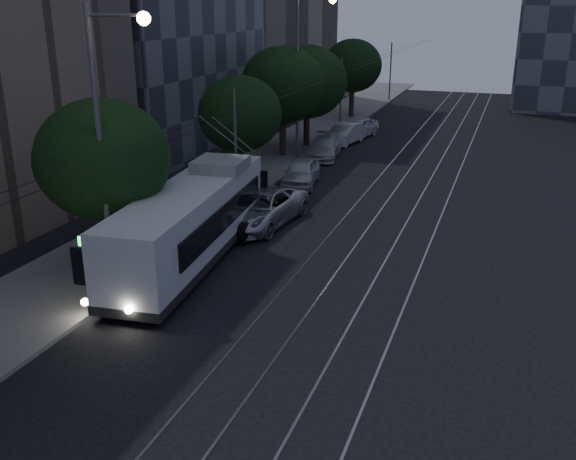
# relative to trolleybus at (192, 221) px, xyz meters

# --- Properties ---
(ground) EXTENTS (120.00, 120.00, 0.00)m
(ground) POSITION_rel_trolleybus_xyz_m (4.10, -2.95, -1.66)
(ground) COLOR black
(ground) RESTS_ON ground
(sidewalk) EXTENTS (5.00, 90.00, 0.15)m
(sidewalk) POSITION_rel_trolleybus_xyz_m (-3.40, 17.05, -1.59)
(sidewalk) COLOR slate
(sidewalk) RESTS_ON ground
(tram_rails) EXTENTS (4.52, 90.00, 0.02)m
(tram_rails) POSITION_rel_trolleybus_xyz_m (6.60, 17.05, -1.65)
(tram_rails) COLOR gray
(tram_rails) RESTS_ON ground
(overhead_wires) EXTENTS (2.23, 90.00, 6.00)m
(overhead_wires) POSITION_rel_trolleybus_xyz_m (-0.87, 17.05, 1.81)
(overhead_wires) COLOR black
(overhead_wires) RESTS_ON ground
(trolleybus) EXTENTS (3.70, 12.14, 5.63)m
(trolleybus) POSITION_rel_trolleybus_xyz_m (0.00, 0.00, 0.00)
(trolleybus) COLOR silver
(trolleybus) RESTS_ON ground
(pickup_silver) EXTENTS (3.28, 6.11, 1.63)m
(pickup_silver) POSITION_rel_trolleybus_xyz_m (0.92, 5.05, -0.85)
(pickup_silver) COLOR #B6B9BF
(pickup_silver) RESTS_ON ground
(car_white_a) EXTENTS (2.45, 4.65, 1.51)m
(car_white_a) POSITION_rel_trolleybus_xyz_m (0.50, 12.27, -0.91)
(car_white_a) COLOR #BCBDC1
(car_white_a) RESTS_ON ground
(car_white_b) EXTENTS (2.63, 5.07, 1.41)m
(car_white_b) POSITION_rel_trolleybus_xyz_m (-0.20, 19.28, -0.96)
(car_white_b) COLOR #B1B1B5
(car_white_b) RESTS_ON ground
(car_white_c) EXTENTS (2.40, 4.75, 1.50)m
(car_white_c) POSITION_rel_trolleybus_xyz_m (-0.04, 24.09, -0.91)
(car_white_c) COLOR silver
(car_white_c) RESTS_ON ground
(car_white_d) EXTENTS (2.78, 4.78, 1.53)m
(car_white_d) POSITION_rel_trolleybus_xyz_m (0.29, 26.93, -0.90)
(car_white_d) COLOR silver
(car_white_d) RESTS_ON ground
(tree_1) EXTENTS (5.13, 5.13, 6.62)m
(tree_1) POSITION_rel_trolleybus_xyz_m (-2.90, -1.44, 2.63)
(tree_1) COLOR #30221A
(tree_1) RESTS_ON ground
(tree_2) EXTENTS (4.67, 4.67, 6.20)m
(tree_2) POSITION_rel_trolleybus_xyz_m (-2.68, 11.05, 2.43)
(tree_2) COLOR #30221A
(tree_2) RESTS_ON ground
(tree_3) EXTENTS (5.56, 5.56, 7.33)m
(tree_3) POSITION_rel_trolleybus_xyz_m (-2.90, 18.56, 3.15)
(tree_3) COLOR #30221A
(tree_3) RESTS_ON ground
(tree_4) EXTENTS (5.66, 5.66, 7.20)m
(tree_4) POSITION_rel_trolleybus_xyz_m (-2.40, 22.21, 2.97)
(tree_4) COLOR #30221A
(tree_4) RESTS_ON ground
(tree_5) EXTENTS (5.15, 5.15, 6.95)m
(tree_5) POSITION_rel_trolleybus_xyz_m (-2.40, 35.39, 2.96)
(tree_5) COLOR #30221A
(tree_5) RESTS_ON ground
(streetlamp_near) EXTENTS (2.41, 0.44, 9.95)m
(streetlamp_near) POSITION_rel_trolleybus_xyz_m (-1.29, -3.18, 4.33)
(streetlamp_near) COLOR slate
(streetlamp_near) RESTS_ON ground
(streetlamp_far) EXTENTS (2.54, 0.44, 10.59)m
(streetlamp_far) POSITION_rel_trolleybus_xyz_m (-1.28, 18.05, 4.68)
(streetlamp_far) COLOR slate
(streetlamp_far) RESTS_ON ground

